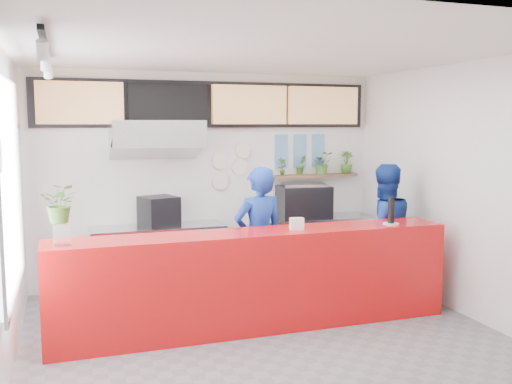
{
  "coord_description": "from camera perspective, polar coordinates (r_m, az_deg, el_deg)",
  "views": [
    {
      "loc": [
        -1.98,
        -5.46,
        2.28
      ],
      "look_at": [
        0.1,
        0.7,
        1.5
      ],
      "focal_mm": 40.0,
      "sensor_mm": 36.0,
      "label": 1
    }
  ],
  "objects": [
    {
      "name": "photo_frame_d",
      "position": [
        8.53,
        2.53,
        3.27
      ],
      "size": [
        0.2,
        0.02,
        0.25
      ],
      "primitive_type": "cube",
      "color": "#598CBF",
      "rests_on": "wall_back"
    },
    {
      "name": "service_counter",
      "position": [
        6.42,
        0.01,
        -8.78
      ],
      "size": [
        4.5,
        0.6,
        1.1
      ],
      "primitive_type": "cube",
      "color": "red",
      "rests_on": "ground"
    },
    {
      "name": "staff_center",
      "position": [
        6.87,
        0.28,
        -4.85
      ],
      "size": [
        0.71,
        0.53,
        1.78
      ],
      "primitive_type": "imported",
      "rotation": [
        0.0,
        0.0,
        3.31
      ],
      "color": "navy",
      "rests_on": "ground"
    },
    {
      "name": "herb_c",
      "position": [
        8.72,
        6.66,
        2.91
      ],
      "size": [
        0.34,
        0.31,
        0.34
      ],
      "primitive_type": "imported",
      "rotation": [
        0.0,
        0.0,
        -0.16
      ],
      "color": "#396523",
      "rests_on": "herb_shelf"
    },
    {
      "name": "ceiling",
      "position": [
        5.85,
        1.31,
        13.91
      ],
      "size": [
        5.0,
        5.0,
        0.0
      ],
      "primitive_type": "plane",
      "rotation": [
        3.14,
        0.0,
        0.0
      ],
      "color": "silver"
    },
    {
      "name": "herb_d",
      "position": [
        8.9,
        9.04,
        2.96
      ],
      "size": [
        0.21,
        0.19,
        0.34
      ],
      "primitive_type": "imported",
      "rotation": [
        0.0,
        0.0,
        -0.14
      ],
      "color": "#396523",
      "rests_on": "herb_shelf"
    },
    {
      "name": "dec_plate_d",
      "position": [
        8.32,
        -1.3,
        4.22
      ],
      "size": [
        0.24,
        0.03,
        0.24
      ],
      "primitive_type": "cylinder",
      "rotation": [
        1.57,
        0.0,
        0.0
      ],
      "color": "silver",
      "rests_on": "wall_back"
    },
    {
      "name": "window_frame",
      "position": [
        5.81,
        -23.2,
        0.55
      ],
      "size": [
        0.03,
        2.3,
        2.0
      ],
      "primitive_type": "cube",
      "color": "#B2B5BA",
      "rests_on": "wall_left"
    },
    {
      "name": "menu_board_mid_left",
      "position": [
        7.97,
        -8.71,
        8.71
      ],
      "size": [
        1.1,
        0.1,
        0.55
      ],
      "primitive_type": "cube",
      "color": "black",
      "rests_on": "wall_back"
    },
    {
      "name": "dec_plate_b",
      "position": [
        8.32,
        -1.63,
        2.49
      ],
      "size": [
        0.24,
        0.03,
        0.24
      ],
      "primitive_type": "cylinder",
      "rotation": [
        1.57,
        0.0,
        0.0
      ],
      "color": "silver",
      "rests_on": "wall_back"
    },
    {
      "name": "herb_shelf",
      "position": [
        8.67,
        5.8,
        1.65
      ],
      "size": [
        1.4,
        0.18,
        0.04
      ],
      "primitive_type": "cube",
      "color": "brown",
      "rests_on": "wall_back"
    },
    {
      "name": "photo_frame_b",
      "position": [
        8.63,
        4.41,
        4.96
      ],
      "size": [
        0.2,
        0.02,
        0.25
      ],
      "primitive_type": "cube",
      "color": "#598CBF",
      "rests_on": "wall_back"
    },
    {
      "name": "track_rail",
      "position": [
        5.5,
        -20.33,
        13.32
      ],
      "size": [
        0.05,
        2.4,
        0.04
      ],
      "primitive_type": "cube",
      "color": "black",
      "rests_on": "ceiling"
    },
    {
      "name": "pepper_mill",
      "position": [
        6.89,
        13.37,
        -1.78
      ],
      "size": [
        0.1,
        0.1,
        0.31
      ],
      "primitive_type": "cylinder",
      "rotation": [
        0.0,
        0.0,
        -0.4
      ],
      "color": "black",
      "rests_on": "white_plate"
    },
    {
      "name": "photo_frame_a",
      "position": [
        8.52,
        2.54,
        4.95
      ],
      "size": [
        0.2,
        0.02,
        0.25
      ],
      "primitive_type": "cube",
      "color": "#598CBF",
      "rests_on": "wall_back"
    },
    {
      "name": "herb_b",
      "position": [
        8.57,
        4.54,
        2.71
      ],
      "size": [
        0.17,
        0.14,
        0.29
      ],
      "primitive_type": "imported",
      "rotation": [
        0.0,
        0.0,
        0.09
      ],
      "color": "#396523",
      "rests_on": "herb_shelf"
    },
    {
      "name": "prep_bench",
      "position": [
        7.96,
        -9.7,
        -6.55
      ],
      "size": [
        1.8,
        0.6,
        0.9
      ],
      "primitive_type": "cube",
      "color": "#B2B5BA",
      "rests_on": "ground"
    },
    {
      "name": "wall_right",
      "position": [
        7.11,
        20.58,
        0.1
      ],
      "size": [
        0.0,
        5.0,
        5.0
      ],
      "primitive_type": "plane",
      "rotation": [
        1.57,
        0.0,
        -1.57
      ],
      "color": "white",
      "rests_on": "ground"
    },
    {
      "name": "soffit",
      "position": [
        8.17,
        -4.68,
        8.71
      ],
      "size": [
        4.8,
        0.04,
        0.65
      ],
      "primitive_type": "cube",
      "color": "black",
      "rests_on": "wall_back"
    },
    {
      "name": "menu_board_far_right",
      "position": [
        8.68,
        6.73,
        8.58
      ],
      "size": [
        1.1,
        0.1,
        0.55
      ],
      "primitive_type": "cube",
      "color": "tan",
      "rests_on": "wall_back"
    },
    {
      "name": "white_plate",
      "position": [
        6.92,
        13.33,
        -3.1
      ],
      "size": [
        0.21,
        0.21,
        0.01
      ],
      "primitive_type": "cylinder",
      "rotation": [
        0.0,
        0.0,
        -0.13
      ],
      "color": "white",
      "rests_on": "service_counter"
    },
    {
      "name": "espresso_tray",
      "position": [
        8.4,
        4.8,
        0.66
      ],
      "size": [
        0.7,
        0.55,
        0.06
      ],
      "primitive_type": "cube",
      "rotation": [
        0.0,
        0.0,
        -0.2
      ],
      "color": "#B2B5B9",
      "rests_on": "espresso_machine"
    },
    {
      "name": "panini_oven",
      "position": [
        7.84,
        -9.69,
        -1.91
      ],
      "size": [
        0.56,
        0.56,
        0.4
      ],
      "primitive_type": "cube",
      "rotation": [
        0.0,
        0.0,
        0.31
      ],
      "color": "black",
      "rests_on": "prep_bench"
    },
    {
      "name": "menu_board_mid_right",
      "position": [
        8.25,
        -0.66,
        8.72
      ],
      "size": [
        1.1,
        0.1,
        0.55
      ],
      "primitive_type": "cube",
      "color": "tan",
      "rests_on": "wall_back"
    },
    {
      "name": "extraction_hood",
      "position": [
        7.7,
        -9.9,
        5.77
      ],
      "size": [
        1.2,
        0.7,
        0.35
      ],
      "primitive_type": "cube",
      "color": "#B2B5BA",
      "rests_on": "ceiling"
    },
    {
      "name": "hood_lip",
      "position": [
        7.71,
        -9.87,
        4.29
      ],
      "size": [
        1.2,
        0.69,
        0.31
      ],
      "primitive_type": "cube",
      "rotation": [
        -0.35,
        0.0,
        0.0
      ],
      "color": "#B2B5BA",
      "rests_on": "ceiling"
    },
    {
      "name": "menu_board_far_left",
      "position": [
        7.85,
        -17.17,
        8.51
      ],
      "size": [
        1.1,
        0.1,
        0.55
      ],
      "primitive_type": "cube",
      "color": "tan",
      "rests_on": "wall_back"
    },
    {
      "name": "floor",
      "position": [
        6.24,
        1.23,
        -14.59
      ],
      "size": [
        5.0,
        5.0,
        0.0
      ],
      "primitive_type": "plane",
      "color": "slate",
      "rests_on": "ground"
    },
    {
      "name": "staff_right",
      "position": [
        7.63,
        12.59,
        -3.88
      ],
      "size": [
        0.91,
        0.73,
        1.77
      ],
      "primitive_type": "imported",
      "rotation": [
        0.0,
        0.0,
        3.06
      ],
      "color": "navy",
      "rests_on": "ground"
    },
    {
      "name": "espresso_machine",
      "position": [
        8.43,
        4.79,
        -0.98
      ],
      "size": [
        0.77,
        0.58,
        0.47
      ],
      "primitive_type": "cube",
      "rotation": [
        0.0,
        0.0,
        -0.08
      ],
      "color": "black",
      "rests_on": "right_bench"
    },
    {
      "name": "dec_plate_c",
      "position": [
        8.25,
        -3.61,
        1.06
      ],
      "size": [
        0.24,
        0.03,
        0.24
      ],
      "primitive_type": "cylinder",
      "rotation": [
        1.57,
        0.0,
        0.0
      ],
      "color": "silver",
      "rests_on": "wall_back"
    },
    {
      "name": "glass_vase",
      "position": [
        5.88,
        -18.84,
        -4.05
      ],
      "size": [
        0.19,
        0.19,
        0.21
      ],
      "primitive_type": "cylinder",
      "rotation": [
        0.0,
        0.0,
        -0.1
      ],
      "color": "silver",
      "rests_on": "service_counter"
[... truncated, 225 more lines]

